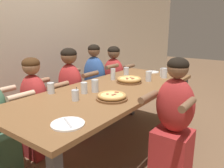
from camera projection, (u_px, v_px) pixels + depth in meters
name	position (u px, v px, depth m)	size (l,w,h in m)	color
ground_plane	(112.00, 152.00, 2.57)	(18.00, 18.00, 0.00)	brown
restaurant_back_panel	(28.00, 15.00, 2.99)	(10.00, 0.06, 3.20)	beige
dining_table	(112.00, 95.00, 2.40)	(2.42, 0.97, 0.78)	brown
pizza_board_main	(129.00, 80.00, 2.64)	(0.31, 0.31, 0.06)	brown
pizza_board_second	(112.00, 97.00, 2.01)	(0.29, 0.29, 0.05)	brown
empty_plate_a	(68.00, 124.00, 1.48)	(0.23, 0.23, 0.02)	white
empty_plate_b	(152.00, 72.00, 3.24)	(0.19, 0.19, 0.02)	white
cocktail_glass_blue	(75.00, 96.00, 1.97)	(0.07, 0.07, 0.12)	silver
drinking_glass_a	(126.00, 72.00, 3.00)	(0.07, 0.07, 0.12)	silver
drinking_glass_b	(84.00, 88.00, 2.18)	(0.07, 0.07, 0.11)	silver
drinking_glass_c	(164.00, 74.00, 2.87)	(0.08, 0.08, 0.13)	silver
drinking_glass_d	(148.00, 76.00, 2.69)	(0.07, 0.07, 0.12)	silver
drinking_glass_e	(113.00, 75.00, 2.76)	(0.06, 0.06, 0.14)	silver
drinking_glass_f	(95.00, 87.00, 2.23)	(0.07, 0.07, 0.13)	silver
drinking_glass_g	(162.00, 73.00, 2.96)	(0.07, 0.07, 0.11)	silver
drinking_glass_h	(51.00, 89.00, 2.19)	(0.07, 0.07, 0.11)	silver
diner_far_right	(114.00, 83.00, 3.64)	(0.51, 0.40, 1.14)	#B22D2D
diner_far_midright	(95.00, 89.00, 3.26)	(0.51, 0.40, 1.20)	#2D5193
diner_near_center	(173.00, 125.00, 2.05)	(0.51, 0.40, 1.18)	#B22D2D
diner_far_midleft	(36.00, 111.00, 2.46)	(0.51, 0.40, 1.12)	#B22D2D
diner_far_center	(71.00, 96.00, 2.88)	(0.51, 0.40, 1.18)	#B22D2D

